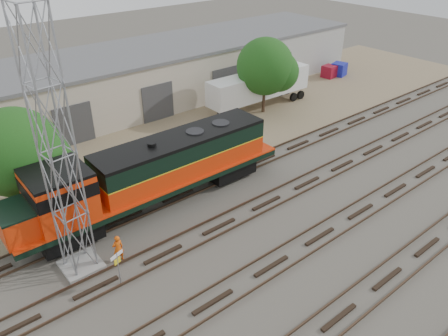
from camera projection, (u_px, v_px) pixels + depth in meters
ground at (283, 214)px, 27.74m from camera, size 140.00×140.00×0.00m
dirt_strip at (158, 136)px, 37.82m from camera, size 80.00×16.00×0.02m
tracks at (320, 236)px, 25.69m from camera, size 80.00×20.40×0.28m
warehouse at (112, 83)px, 41.90m from camera, size 58.40×10.40×5.30m
locomotive at (150, 173)px, 27.26m from camera, size 18.45×3.24×4.43m
signal_tower at (59, 158)px, 20.29m from camera, size 2.01×2.01×13.62m
sign_post at (118, 262)px, 21.80m from camera, size 0.79×0.30×2.00m
worker at (118, 248)px, 23.61m from camera, size 0.62×0.42×1.66m
semi_trailer at (261, 85)px, 42.64m from camera, size 11.48×2.48×3.52m
dumpster_blue at (339, 69)px, 52.12m from camera, size 1.94×1.87×1.50m
dumpster_red at (329, 72)px, 51.53m from camera, size 1.64×1.55×1.40m
tree_west at (23, 154)px, 25.84m from camera, size 5.66×5.39×7.06m
tree_mid at (49, 185)px, 27.48m from camera, size 4.44×4.23×4.23m
tree_east at (269, 68)px, 40.40m from camera, size 5.57×5.30×7.16m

